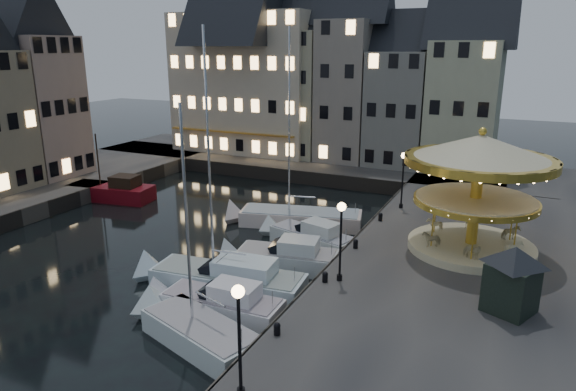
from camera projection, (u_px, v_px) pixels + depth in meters
The scene contains 30 objects.
ground at pixel (211, 284), 28.72m from camera, with size 160.00×160.00×0.00m, color black.
quay_east at pixel (487, 278), 28.04m from camera, with size 16.00×56.00×1.30m, color #474442.
quay_north at pixel (291, 162), 56.13m from camera, with size 44.00×12.00×1.30m, color #474442.
quaywall_e at pixel (348, 254), 31.31m from camera, with size 0.15×44.00×1.30m, color #47423A.
quaywall_n at pixel (284, 176), 50.10m from camera, with size 48.00×0.15×1.30m, color #47423A.
quaywall_w at pixel (19, 219), 37.62m from camera, with size 0.15×44.00×1.30m, color #47423A.
streetlamp_a at pixel (239, 326), 16.84m from camera, with size 0.44×0.44×4.17m.
streetlamp_b at pixel (341, 230), 25.53m from camera, with size 0.44×0.44×4.17m.
streetlamp_c at pixel (403, 172), 37.26m from camera, with size 0.44×0.44×4.17m.
bollard_a at pixel (277, 328), 21.24m from camera, with size 0.30×0.30×0.57m.
bollard_b at pixel (325, 276), 26.02m from camera, with size 0.30×0.30×0.57m.
bollard_c at pixel (356, 243), 30.36m from camera, with size 0.30×0.30×0.57m.
bollard_d at pixel (380, 216), 35.14m from camera, with size 0.30×0.30×0.57m.
townhouse_na at pixel (210, 90), 60.56m from camera, with size 5.50×8.00×12.80m.
townhouse_nb at pixel (250, 88), 58.19m from camera, with size 6.16×8.00×13.80m.
townhouse_nc at pixel (299, 85), 55.59m from camera, with size 6.82×8.00×14.80m.
townhouse_nd at pixel (350, 82), 53.10m from camera, with size 5.50×8.00×15.80m.
townhouse_ne at pixel (401, 98), 51.30m from camera, with size 6.16×8.00×12.80m.
townhouse_nf at pixel (465, 96), 48.69m from camera, with size 6.82×8.00×13.80m.
townhouse_wc at pixel (32, 96), 46.46m from camera, with size 8.80×5.50×14.20m.
hotel_corner at pixel (251, 74), 57.75m from camera, with size 17.60×9.00×16.80m.
motorboat_a at pixel (193, 330), 23.10m from camera, with size 7.12×4.26×11.86m.
motorboat_b at pixel (215, 304), 25.22m from camera, with size 7.08×2.23×2.15m.
motorboat_c at pixel (221, 278), 27.95m from camera, with size 9.56×3.38×12.64m.
motorboat_d at pixel (281, 258), 30.73m from camera, with size 7.06×3.40×2.15m.
motorboat_e at pixel (307, 237), 34.03m from camera, with size 6.98×3.68×2.15m.
motorboat_f at pixel (293, 218), 38.14m from camera, with size 9.95×4.91×13.24m.
red_fishing_boat at pixel (113, 192), 44.32m from camera, with size 7.68×3.62×5.91m.
carousel at pixel (479, 171), 28.85m from camera, with size 8.28×8.28×7.25m.
ticket_kiosk at pixel (514, 268), 22.65m from camera, with size 3.02×3.02×3.54m.
Camera 1 is at (15.02, -21.86, 12.85)m, focal length 32.00 mm.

